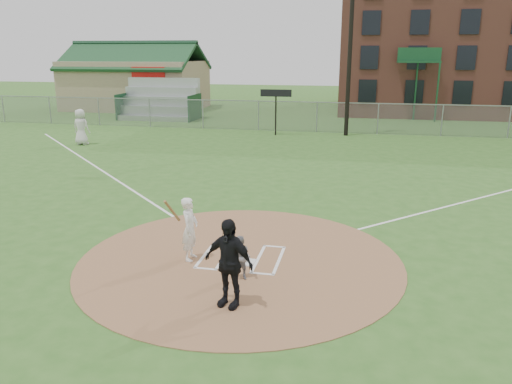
% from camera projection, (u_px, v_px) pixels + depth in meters
% --- Properties ---
extents(ground, '(140.00, 140.00, 0.00)m').
position_uv_depth(ground, '(240.00, 260.00, 13.03)').
color(ground, '#316020').
rests_on(ground, ground).
extents(dirt_circle, '(8.40, 8.40, 0.02)m').
position_uv_depth(dirt_circle, '(240.00, 260.00, 13.03)').
color(dirt_circle, '#9A6C48').
rests_on(dirt_circle, ground).
extents(home_plate, '(0.50, 0.50, 0.03)m').
position_uv_depth(home_plate, '(246.00, 262.00, 12.83)').
color(home_plate, silver).
rests_on(home_plate, dirt_circle).
extents(foul_line_third, '(17.04, 17.04, 0.01)m').
position_uv_depth(foul_line_third, '(98.00, 168.00, 23.28)').
color(foul_line_third, white).
rests_on(foul_line_third, ground).
extents(catcher, '(0.60, 0.51, 1.06)m').
position_uv_depth(catcher, '(241.00, 258.00, 11.80)').
color(catcher, gray).
rests_on(catcher, dirt_circle).
extents(umpire, '(1.23, 0.78, 1.95)m').
position_uv_depth(umpire, '(229.00, 263.00, 10.44)').
color(umpire, black).
rests_on(umpire, dirt_circle).
extents(ondeck_player, '(1.06, 0.74, 2.07)m').
position_uv_depth(ondeck_player, '(81.00, 127.00, 28.95)').
color(ondeck_player, silver).
rests_on(ondeck_player, ground).
extents(batters_boxes, '(2.08, 1.88, 0.01)m').
position_uv_depth(batters_boxes, '(242.00, 257.00, 13.17)').
color(batters_boxes, white).
rests_on(batters_boxes, dirt_circle).
extents(batter_at_plate, '(0.62, 1.00, 1.78)m').
position_uv_depth(batter_at_plate, '(190.00, 229.00, 12.83)').
color(batter_at_plate, white).
rests_on(batter_at_plate, dirt_circle).
extents(outfield_fence, '(56.08, 0.08, 2.03)m').
position_uv_depth(outfield_fence, '(317.00, 117.00, 33.48)').
color(outfield_fence, slate).
rests_on(outfield_fence, ground).
extents(bleachers, '(6.08, 3.20, 3.20)m').
position_uv_depth(bleachers, '(159.00, 99.00, 39.84)').
color(bleachers, '#B7BABF').
rests_on(bleachers, ground).
extents(clubhouse, '(12.20, 8.71, 6.23)m').
position_uv_depth(clubhouse, '(137.00, 83.00, 47.01)').
color(clubhouse, tan).
rests_on(clubhouse, ground).
extents(light_pole, '(1.20, 0.30, 12.22)m').
position_uv_depth(light_pole, '(351.00, 29.00, 30.63)').
color(light_pole, black).
rests_on(light_pole, ground).
extents(scoreboard_sign, '(2.00, 0.10, 2.93)m').
position_uv_depth(scoreboard_sign, '(276.00, 98.00, 31.91)').
color(scoreboard_sign, black).
rests_on(scoreboard_sign, ground).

